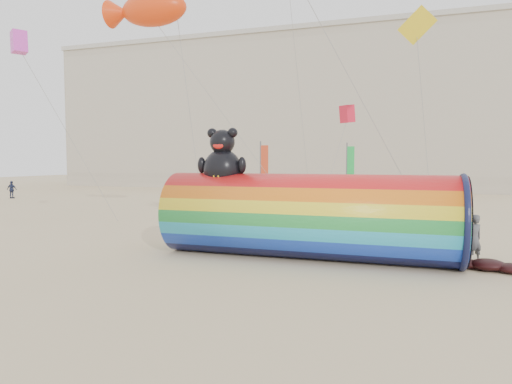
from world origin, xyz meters
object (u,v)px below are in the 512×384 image
(hotel_building, at_px, (272,115))
(fabric_bundle, at_px, (494,266))
(kite_handler, at_px, (474,239))
(windsock_assembly, at_px, (307,214))

(hotel_building, height_order, fabric_bundle, hotel_building)
(hotel_building, xyz_separation_m, kite_handler, (21.28, -45.16, -9.41))
(windsock_assembly, height_order, kite_handler, windsock_assembly)
(kite_handler, relative_size, fabric_bundle, 0.69)
(windsock_assembly, bearing_deg, fabric_bundle, 0.02)
(hotel_building, height_order, kite_handler, hotel_building)
(kite_handler, bearing_deg, hotel_building, -99.87)
(kite_handler, bearing_deg, fabric_bundle, 79.59)
(windsock_assembly, relative_size, kite_handler, 6.26)
(windsock_assembly, distance_m, fabric_bundle, 6.77)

